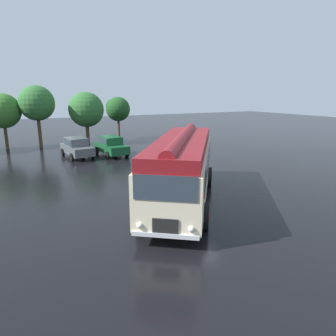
{
  "coord_description": "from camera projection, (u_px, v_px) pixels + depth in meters",
  "views": [
    {
      "loc": [
        -7.24,
        -11.66,
        5.32
      ],
      "look_at": [
        0.11,
        2.26,
        1.4
      ],
      "focal_mm": 32.0,
      "sensor_mm": 36.0,
      "label": 1
    }
  ],
  "objects": [
    {
      "name": "ground_plane",
      "position": [
        188.0,
        206.0,
        14.57
      ],
      "size": [
        120.0,
        120.0,
        0.0
      ],
      "primitive_type": "plane",
      "color": "black"
    },
    {
      "name": "vintage_bus",
      "position": [
        182.0,
        165.0,
        14.81
      ],
      "size": [
        8.01,
        9.53,
        3.49
      ],
      "color": "beige",
      "rests_on": "ground"
    },
    {
      "name": "car_near_left",
      "position": [
        77.0,
        147.0,
        25.64
      ],
      "size": [
        2.33,
        4.37,
        1.66
      ],
      "color": "#4C5156",
      "rests_on": "ground"
    },
    {
      "name": "car_mid_left",
      "position": [
        111.0,
        146.0,
        26.39
      ],
      "size": [
        2.24,
        4.33,
        1.66
      ],
      "color": "#144C28",
      "rests_on": "ground"
    },
    {
      "name": "tree_left_of_centre",
      "position": [
        4.0,
        111.0,
        28.74
      ],
      "size": [
        3.33,
        3.33,
        5.38
      ],
      "color": "#4C3823",
      "rests_on": "ground"
    },
    {
      "name": "tree_centre",
      "position": [
        38.0,
        104.0,
        29.33
      ],
      "size": [
        3.43,
        3.43,
        6.13
      ],
      "color": "#4C3823",
      "rests_on": "ground"
    },
    {
      "name": "tree_right_of_centre",
      "position": [
        87.0,
        109.0,
        31.56
      ],
      "size": [
        3.66,
        3.66,
        5.52
      ],
      "color": "#4C3823",
      "rests_on": "ground"
    },
    {
      "name": "tree_far_right",
      "position": [
        117.0,
        109.0,
        34.91
      ],
      "size": [
        2.81,
        2.81,
        4.97
      ],
      "color": "#4C3823",
      "rests_on": "ground"
    }
  ]
}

